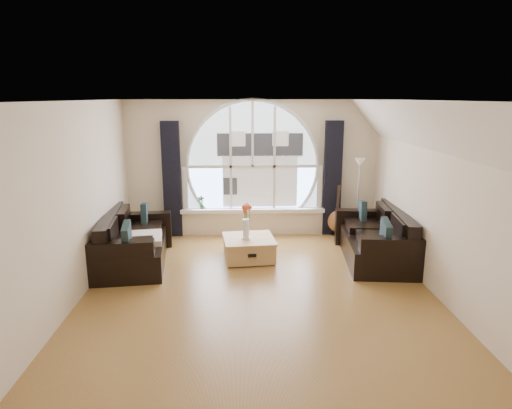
# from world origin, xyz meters

# --- Properties ---
(ground) EXTENTS (5.00, 5.50, 0.01)m
(ground) POSITION_xyz_m (0.00, 0.00, 0.00)
(ground) COLOR brown
(ground) RESTS_ON ground
(ceiling) EXTENTS (5.00, 5.50, 0.01)m
(ceiling) POSITION_xyz_m (0.00, 0.00, 2.70)
(ceiling) COLOR silver
(ceiling) RESTS_ON ground
(wall_back) EXTENTS (5.00, 0.01, 2.70)m
(wall_back) POSITION_xyz_m (0.00, 2.75, 1.35)
(wall_back) COLOR beige
(wall_back) RESTS_ON ground
(wall_front) EXTENTS (5.00, 0.01, 2.70)m
(wall_front) POSITION_xyz_m (0.00, -2.75, 1.35)
(wall_front) COLOR beige
(wall_front) RESTS_ON ground
(wall_left) EXTENTS (0.01, 5.50, 2.70)m
(wall_left) POSITION_xyz_m (-2.50, 0.00, 1.35)
(wall_left) COLOR beige
(wall_left) RESTS_ON ground
(wall_right) EXTENTS (0.01, 5.50, 2.70)m
(wall_right) POSITION_xyz_m (2.50, 0.00, 1.35)
(wall_right) COLOR beige
(wall_right) RESTS_ON ground
(attic_slope) EXTENTS (0.92, 5.50, 0.72)m
(attic_slope) POSITION_xyz_m (2.20, 0.00, 2.35)
(attic_slope) COLOR silver
(attic_slope) RESTS_ON ground
(arched_window) EXTENTS (2.60, 0.06, 2.15)m
(arched_window) POSITION_xyz_m (0.00, 2.72, 1.62)
(arched_window) COLOR silver
(arched_window) RESTS_ON wall_back
(window_sill) EXTENTS (2.90, 0.22, 0.08)m
(window_sill) POSITION_xyz_m (0.00, 2.65, 0.51)
(window_sill) COLOR white
(window_sill) RESTS_ON wall_back
(window_frame) EXTENTS (2.76, 0.08, 2.15)m
(window_frame) POSITION_xyz_m (0.00, 2.69, 1.62)
(window_frame) COLOR white
(window_frame) RESTS_ON wall_back
(neighbor_house) EXTENTS (1.70, 0.02, 1.50)m
(neighbor_house) POSITION_xyz_m (0.15, 2.71, 1.50)
(neighbor_house) COLOR silver
(neighbor_house) RESTS_ON wall_back
(curtain_left) EXTENTS (0.35, 0.12, 2.30)m
(curtain_left) POSITION_xyz_m (-1.60, 2.63, 1.15)
(curtain_left) COLOR black
(curtain_left) RESTS_ON ground
(curtain_right) EXTENTS (0.35, 0.12, 2.30)m
(curtain_right) POSITION_xyz_m (1.60, 2.63, 1.15)
(curtain_right) COLOR black
(curtain_right) RESTS_ON ground
(sofa_left) EXTENTS (1.18, 2.03, 0.86)m
(sofa_left) POSITION_xyz_m (-2.03, 1.08, 0.40)
(sofa_left) COLOR black
(sofa_left) RESTS_ON ground
(sofa_right) EXTENTS (1.17, 2.04, 0.87)m
(sofa_right) POSITION_xyz_m (2.05, 1.10, 0.40)
(sofa_right) COLOR black
(sofa_right) RESTS_ON ground
(coffee_chest) EXTENTS (0.95, 0.95, 0.42)m
(coffee_chest) POSITION_xyz_m (-0.11, 1.22, 0.21)
(coffee_chest) COLOR tan
(coffee_chest) RESTS_ON ground
(throw_blanket) EXTENTS (0.63, 0.63, 0.10)m
(throw_blanket) POSITION_xyz_m (-1.82, 0.89, 0.50)
(throw_blanket) COLOR silver
(throw_blanket) RESTS_ON sofa_left
(vase_flowers) EXTENTS (0.24, 0.24, 0.70)m
(vase_flowers) POSITION_xyz_m (-0.16, 1.16, 0.77)
(vase_flowers) COLOR white
(vase_flowers) RESTS_ON coffee_chest
(floor_lamp) EXTENTS (0.24, 0.24, 1.60)m
(floor_lamp) POSITION_xyz_m (2.05, 2.33, 0.80)
(floor_lamp) COLOR #B2B2B2
(floor_lamp) RESTS_ON ground
(guitar) EXTENTS (0.43, 0.37, 1.06)m
(guitar) POSITION_xyz_m (1.69, 2.51, 0.53)
(guitar) COLOR #935D30
(guitar) RESTS_ON ground
(potted_plant) EXTENTS (0.14, 0.10, 0.27)m
(potted_plant) POSITION_xyz_m (-1.04, 2.65, 0.68)
(potted_plant) COLOR #1E6023
(potted_plant) RESTS_ON window_sill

